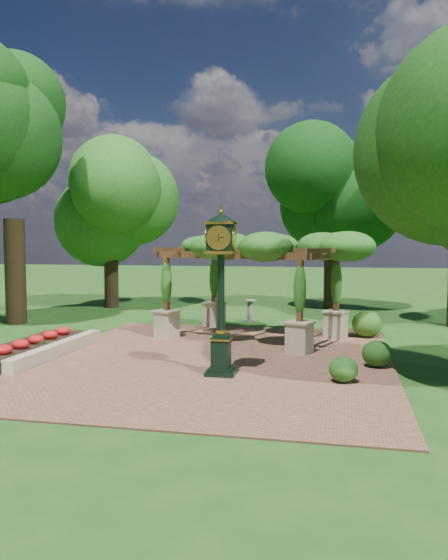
# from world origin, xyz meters

# --- Properties ---
(ground) EXTENTS (120.00, 120.00, 0.00)m
(ground) POSITION_xyz_m (0.00, 0.00, 0.00)
(ground) COLOR #1E4714
(ground) RESTS_ON ground
(brick_plaza) EXTENTS (10.00, 12.00, 0.04)m
(brick_plaza) POSITION_xyz_m (0.00, 1.00, 0.02)
(brick_plaza) COLOR brown
(brick_plaza) RESTS_ON ground
(border_wall) EXTENTS (0.35, 5.00, 0.40)m
(border_wall) POSITION_xyz_m (-4.60, 0.50, 0.20)
(border_wall) COLOR #C6B793
(border_wall) RESTS_ON ground
(flower_bed) EXTENTS (1.50, 5.00, 0.36)m
(flower_bed) POSITION_xyz_m (-5.50, 0.50, 0.18)
(flower_bed) COLOR red
(flower_bed) RESTS_ON ground
(pedestal_clock) EXTENTS (0.84, 0.84, 4.14)m
(pedestal_clock) POSITION_xyz_m (0.63, -0.76, 2.48)
(pedestal_clock) COLOR black
(pedestal_clock) RESTS_ON brick_plaza
(pergola) EXTENTS (6.76, 5.43, 3.69)m
(pergola) POSITION_xyz_m (0.50, 4.62, 3.03)
(pergola) COLOR #BCB18C
(pergola) RESTS_ON brick_plaza
(sundial) EXTENTS (0.52, 0.52, 0.93)m
(sundial) POSITION_xyz_m (-0.20, 8.69, 0.41)
(sundial) COLOR gray
(sundial) RESTS_ON ground
(shrub_front) EXTENTS (0.90, 0.90, 0.62)m
(shrub_front) POSITION_xyz_m (3.66, -0.89, 0.35)
(shrub_front) COLOR #245819
(shrub_front) RESTS_ON brick_plaza
(shrub_mid) EXTENTS (0.80, 0.80, 0.71)m
(shrub_mid) POSITION_xyz_m (4.53, 0.94, 0.40)
(shrub_mid) COLOR #1E4914
(shrub_mid) RESTS_ON brick_plaza
(shrub_back) EXTENTS (1.17, 1.17, 0.93)m
(shrub_back) POSITION_xyz_m (4.46, 5.61, 0.50)
(shrub_back) COLOR #2B5819
(shrub_back) RESTS_ON brick_plaza
(tree_west_near) EXTENTS (5.38, 5.38, 11.16)m
(tree_west_near) POSITION_xyz_m (-9.64, 6.14, 7.66)
(tree_west_near) COLOR #302213
(tree_west_near) RESTS_ON ground
(tree_west_far) EXTENTS (4.60, 4.60, 8.15)m
(tree_west_far) POSITION_xyz_m (-8.05, 12.14, 5.59)
(tree_west_far) COLOR black
(tree_west_far) RESTS_ON ground
(tree_north) EXTENTS (5.11, 5.11, 8.32)m
(tree_north) POSITION_xyz_m (3.05, 14.06, 5.72)
(tree_north) COLOR #341F15
(tree_north) RESTS_ON ground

